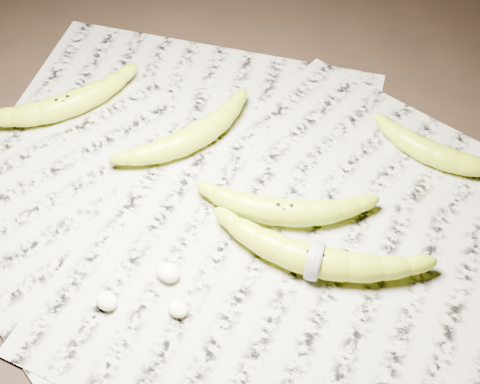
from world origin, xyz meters
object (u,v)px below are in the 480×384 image
Objects in this scene: banana_left_a at (63,104)px; banana_upper_a at (436,153)px; banana_center at (284,210)px; banana_left_b at (193,136)px; banana_taped at (315,259)px.

banana_left_a is 0.55m from banana_upper_a.
banana_center is at bearing -58.36° from banana_left_a.
banana_upper_a is at bearing 31.35° from banana_center.
banana_left_a is 0.38m from banana_center.
banana_left_b is 0.19m from banana_center.
banana_center is at bearing -83.22° from banana_left_b.
banana_taped is at bearing -64.33° from banana_left_a.
banana_left_a is 1.23× the size of banana_upper_a.
banana_upper_a is at bearing -41.63° from banana_left_b.
banana_taped is at bearing -59.44° from banana_center.
banana_upper_a is at bearing -36.76° from banana_left_a.
banana_center is at bearing 130.88° from banana_taped.
banana_taped reaches higher than banana_upper_a.
banana_left_a and banana_center have the same top height.
banana_taped reaches higher than banana_center.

